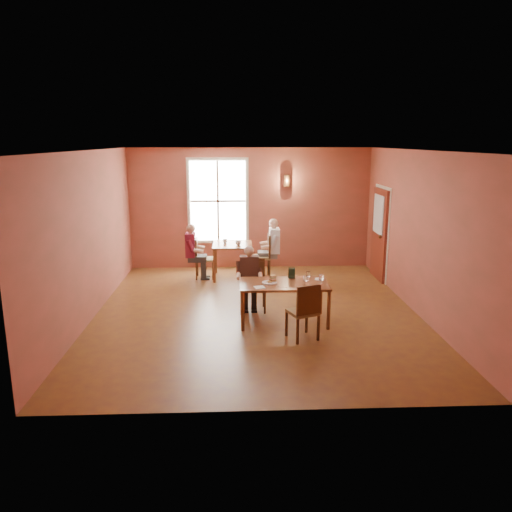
{
  "coord_description": "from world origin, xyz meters",
  "views": [
    {
      "loc": [
        -0.41,
        -8.91,
        3.18
      ],
      "look_at": [
        0.0,
        0.2,
        1.05
      ],
      "focal_mm": 35.0,
      "sensor_mm": 36.0,
      "label": 1
    }
  ],
  "objects_px": {
    "main_table": "(284,303)",
    "diner_white": "(262,250)",
    "chair_diner_white": "(260,256)",
    "chair_diner_maroon": "(205,258)",
    "chair_empty": "(303,311)",
    "chair_diner_main": "(254,286)",
    "diner_main": "(254,281)",
    "diner_maroon": "(203,252)",
    "second_table": "(233,261)"
  },
  "relations": [
    {
      "from": "main_table",
      "to": "diner_maroon",
      "type": "bearing_deg",
      "value": 117.77
    },
    {
      "from": "second_table",
      "to": "chair_diner_white",
      "type": "xyz_separation_m",
      "value": [
        0.65,
        0.0,
        0.11
      ]
    },
    {
      "from": "main_table",
      "to": "chair_empty",
      "type": "bearing_deg",
      "value": -73.06
    },
    {
      "from": "chair_empty",
      "to": "diner_maroon",
      "type": "distance_m",
      "value": 4.19
    },
    {
      "from": "chair_empty",
      "to": "chair_diner_white",
      "type": "xyz_separation_m",
      "value": [
        -0.49,
        3.77,
        0.04
      ]
    },
    {
      "from": "chair_diner_maroon",
      "to": "diner_maroon",
      "type": "xyz_separation_m",
      "value": [
        -0.03,
        0.0,
        0.15
      ]
    },
    {
      "from": "diner_main",
      "to": "chair_empty",
      "type": "relative_size",
      "value": 1.23
    },
    {
      "from": "second_table",
      "to": "chair_empty",
      "type": "bearing_deg",
      "value": -73.22
    },
    {
      "from": "chair_diner_main",
      "to": "chair_diner_maroon",
      "type": "relative_size",
      "value": 1.03
    },
    {
      "from": "chair_empty",
      "to": "second_table",
      "type": "bearing_deg",
      "value": 85.21
    },
    {
      "from": "main_table",
      "to": "chair_diner_main",
      "type": "distance_m",
      "value": 0.83
    },
    {
      "from": "main_table",
      "to": "second_table",
      "type": "xyz_separation_m",
      "value": [
        -0.91,
        3.01,
        0.04
      ]
    },
    {
      "from": "chair_diner_white",
      "to": "diner_maroon",
      "type": "xyz_separation_m",
      "value": [
        -1.33,
        0.0,
        0.12
      ]
    },
    {
      "from": "diner_main",
      "to": "second_table",
      "type": "relative_size",
      "value": 1.29
    },
    {
      "from": "main_table",
      "to": "chair_diner_white",
      "type": "distance_m",
      "value": 3.02
    },
    {
      "from": "diner_white",
      "to": "diner_maroon",
      "type": "xyz_separation_m",
      "value": [
        -1.36,
        0.0,
        -0.04
      ]
    },
    {
      "from": "chair_diner_main",
      "to": "second_table",
      "type": "distance_m",
      "value": 2.4
    },
    {
      "from": "chair_diner_white",
      "to": "chair_diner_maroon",
      "type": "height_order",
      "value": "chair_diner_white"
    },
    {
      "from": "chair_diner_main",
      "to": "main_table",
      "type": "bearing_deg",
      "value": 127.57
    },
    {
      "from": "main_table",
      "to": "diner_main",
      "type": "relative_size",
      "value": 1.32
    },
    {
      "from": "chair_diner_white",
      "to": "diner_white",
      "type": "xyz_separation_m",
      "value": [
        0.03,
        0.0,
        0.15
      ]
    },
    {
      "from": "chair_diner_main",
      "to": "diner_maroon",
      "type": "relative_size",
      "value": 0.78
    },
    {
      "from": "main_table",
      "to": "chair_diner_maroon",
      "type": "distance_m",
      "value": 3.39
    },
    {
      "from": "chair_diner_white",
      "to": "main_table",
      "type": "bearing_deg",
      "value": -175.16
    },
    {
      "from": "chair_diner_maroon",
      "to": "second_table",
      "type": "bearing_deg",
      "value": 90.0
    },
    {
      "from": "diner_main",
      "to": "second_table",
      "type": "xyz_separation_m",
      "value": [
        -0.41,
        2.39,
        -0.18
      ]
    },
    {
      "from": "main_table",
      "to": "diner_white",
      "type": "distance_m",
      "value": 3.03
    },
    {
      "from": "chair_diner_white",
      "to": "chair_diner_maroon",
      "type": "bearing_deg",
      "value": 90.0
    },
    {
      "from": "chair_diner_main",
      "to": "second_table",
      "type": "height_order",
      "value": "chair_diner_main"
    },
    {
      "from": "diner_main",
      "to": "diner_maroon",
      "type": "height_order",
      "value": "diner_maroon"
    },
    {
      "from": "chair_diner_white",
      "to": "chair_diner_maroon",
      "type": "relative_size",
      "value": 1.08
    },
    {
      "from": "chair_diner_main",
      "to": "chair_diner_maroon",
      "type": "distance_m",
      "value": 2.58
    },
    {
      "from": "chair_diner_maroon",
      "to": "diner_main",
      "type": "bearing_deg",
      "value": 23.82
    },
    {
      "from": "chair_empty",
      "to": "diner_white",
      "type": "height_order",
      "value": "diner_white"
    },
    {
      "from": "main_table",
      "to": "diner_main",
      "type": "distance_m",
      "value": 0.83
    },
    {
      "from": "chair_diner_main",
      "to": "diner_white",
      "type": "relative_size",
      "value": 0.73
    },
    {
      "from": "chair_empty",
      "to": "chair_diner_main",
      "type": "bearing_deg",
      "value": 95.82
    },
    {
      "from": "main_table",
      "to": "chair_diner_main",
      "type": "relative_size",
      "value": 1.58
    },
    {
      "from": "main_table",
      "to": "diner_maroon",
      "type": "distance_m",
      "value": 3.41
    },
    {
      "from": "diner_main",
      "to": "chair_empty",
      "type": "xyz_separation_m",
      "value": [
        0.73,
        -1.38,
        -0.11
      ]
    },
    {
      "from": "diner_main",
      "to": "second_table",
      "type": "distance_m",
      "value": 2.43
    },
    {
      "from": "chair_diner_white",
      "to": "diner_maroon",
      "type": "distance_m",
      "value": 1.34
    },
    {
      "from": "second_table",
      "to": "diner_maroon",
      "type": "relative_size",
      "value": 0.72
    },
    {
      "from": "main_table",
      "to": "diner_maroon",
      "type": "height_order",
      "value": "diner_maroon"
    },
    {
      "from": "chair_empty",
      "to": "diner_maroon",
      "type": "bearing_deg",
      "value": 94.15
    },
    {
      "from": "main_table",
      "to": "diner_main",
      "type": "bearing_deg",
      "value": 128.88
    },
    {
      "from": "diner_main",
      "to": "chair_diner_maroon",
      "type": "bearing_deg",
      "value": -66.18
    },
    {
      "from": "chair_empty",
      "to": "chair_diner_white",
      "type": "bearing_deg",
      "value": 75.8
    },
    {
      "from": "main_table",
      "to": "diner_white",
      "type": "relative_size",
      "value": 1.16
    },
    {
      "from": "main_table",
      "to": "chair_diner_maroon",
      "type": "height_order",
      "value": "chair_diner_maroon"
    }
  ]
}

